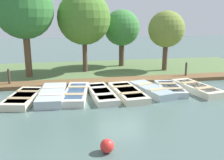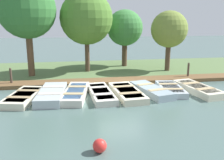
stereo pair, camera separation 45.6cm
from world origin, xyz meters
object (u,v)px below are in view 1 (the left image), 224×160
object	(u,v)px
rowboat_6	(170,88)
buoy	(107,146)
rowboat_4	(127,92)
park_tree_right	(166,30)
rowboat_5	(151,90)
park_tree_far_left	(24,10)
mooring_post_near	(9,78)
rowboat_2	(76,94)
rowboat_1	(52,95)
mooring_post_far	(186,70)
rowboat_0	(24,98)
park_tree_center	(122,28)
park_tree_left	(84,18)
rowboat_3	(101,93)
rowboat_7	(197,88)

from	to	relation	value
rowboat_6	buoy	bearing A→B (deg)	-31.92
rowboat_4	park_tree_right	world-z (taller)	park_tree_right
rowboat_5	park_tree_far_left	xyz separation A→B (m)	(-4.81, -6.84, 4.23)
rowboat_5	mooring_post_near	world-z (taller)	mooring_post_near
rowboat_2	mooring_post_near	bearing A→B (deg)	-115.83
buoy	park_tree_right	world-z (taller)	park_tree_right
rowboat_1	mooring_post_far	size ratio (longest dim) A/B	3.04
park_tree_far_left	park_tree_right	world-z (taller)	park_tree_far_left
rowboat_0	park_tree_center	bearing A→B (deg)	150.49
mooring_post_far	park_tree_left	size ratio (longest dim) A/B	0.19
rowboat_3	park_tree_right	world-z (taller)	park_tree_right
mooring_post_far	park_tree_center	size ratio (longest dim) A/B	0.24
mooring_post_near	park_tree_left	xyz separation A→B (m)	(-2.97, 4.67, 3.35)
rowboat_3	rowboat_1	bearing A→B (deg)	-96.08
mooring_post_far	rowboat_7	bearing A→B (deg)	-15.62
rowboat_4	park_tree_right	distance (m)	7.27
park_tree_far_left	park_tree_left	bearing A→B (deg)	102.57
rowboat_2	park_tree_center	bearing A→B (deg)	159.94
park_tree_far_left	mooring_post_far	bearing A→B (deg)	78.29
rowboat_2	mooring_post_near	xyz separation A→B (m)	(-2.61, -3.70, 0.38)
rowboat_4	park_tree_left	size ratio (longest dim) A/B	0.59
rowboat_0	rowboat_1	distance (m)	1.35
buoy	park_tree_center	size ratio (longest dim) A/B	0.09
rowboat_6	buoy	size ratio (longest dim) A/B	6.66
rowboat_4	mooring_post_near	xyz separation A→B (m)	(-2.84, -6.35, 0.39)
rowboat_3	rowboat_2	bearing A→B (deg)	-99.87
rowboat_6	rowboat_0	bearing A→B (deg)	-81.87
rowboat_5	rowboat_4	bearing A→B (deg)	-97.14
rowboat_2	mooring_post_near	distance (m)	4.54
rowboat_4	rowboat_6	xyz separation A→B (m)	(-0.27, 2.49, -0.01)
rowboat_7	rowboat_4	bearing A→B (deg)	-99.54
rowboat_4	mooring_post_near	distance (m)	6.97
buoy	park_tree_far_left	bearing A→B (deg)	-161.46
mooring_post_near	mooring_post_far	xyz separation A→B (m)	(0.00, 11.07, 0.00)
rowboat_5	rowboat_7	distance (m)	2.59
buoy	park_tree_right	size ratio (longest dim) A/B	0.10
rowboat_0	rowboat_5	bearing A→B (deg)	102.94
rowboat_2	mooring_post_near	size ratio (longest dim) A/B	3.19
rowboat_0	rowboat_5	xyz separation A→B (m)	(-0.08, 6.53, 0.02)
buoy	park_tree_center	xyz separation A→B (m)	(-12.86, 3.44, 2.94)
rowboat_1	buoy	distance (m)	5.88
rowboat_5	park_tree_left	xyz separation A→B (m)	(-5.66, -3.02, 3.72)
rowboat_5	rowboat_6	xyz separation A→B (m)	(-0.12, 1.15, -0.03)
rowboat_7	park_tree_far_left	bearing A→B (deg)	-127.40
rowboat_4	buoy	xyz separation A→B (m)	(5.39, -2.02, 0.04)
rowboat_0	rowboat_5	size ratio (longest dim) A/B	0.97
rowboat_7	mooring_post_near	distance (m)	10.67
rowboat_3	park_tree_left	distance (m)	6.84
rowboat_5	park_tree_right	world-z (taller)	park_tree_right
rowboat_0	rowboat_3	bearing A→B (deg)	102.70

